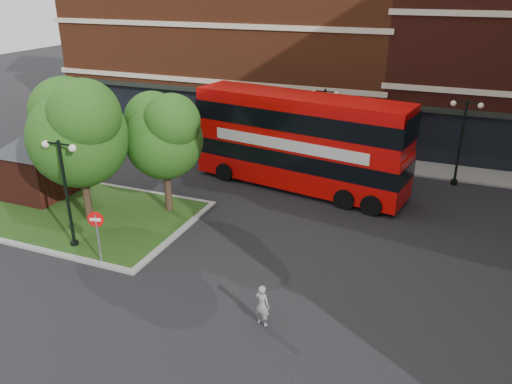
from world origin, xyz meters
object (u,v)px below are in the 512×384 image
at_px(car_white, 357,159).
at_px(car_silver, 208,137).
at_px(bus, 299,136).
at_px(woman, 262,305).

bearing_deg(car_white, car_silver, 90.92).
relative_size(bus, car_silver, 3.44).
bearing_deg(woman, car_white, -74.65).
bearing_deg(bus, car_white, 65.74).
bearing_deg(car_white, bus, 153.14).
height_order(bus, car_silver, bus).
bearing_deg(woman, bus, -62.67).
xyz_separation_m(bus, car_white, (2.64, 3.91, -2.31)).
relative_size(bus, woman, 8.03).
bearing_deg(car_silver, woman, -155.48).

